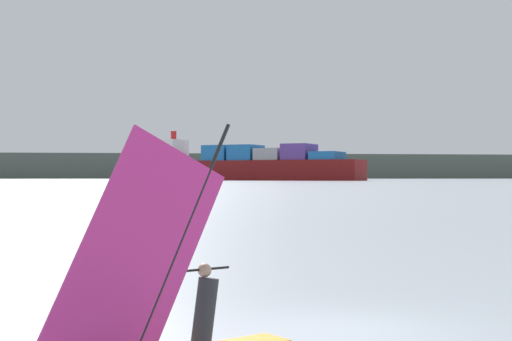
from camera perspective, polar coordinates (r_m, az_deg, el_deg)
ground_plane at (r=13.77m, az=6.29°, el=-12.16°), size 4000.00×4000.00×0.00m
windsurfer at (r=11.50m, az=-5.93°, el=-9.46°), size 3.51×2.86×3.90m
cargo_ship at (r=494.69m, az=-0.56°, el=0.40°), size 151.57×86.82×34.21m
distant_headland at (r=1071.35m, az=10.43°, el=0.18°), size 1132.69×548.91×28.05m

